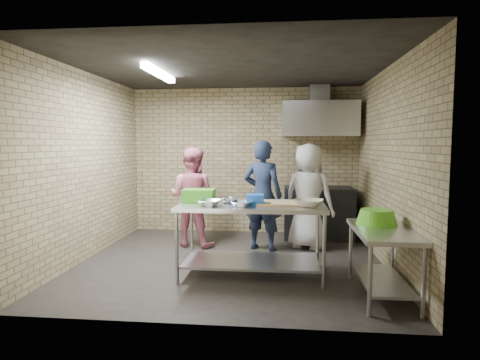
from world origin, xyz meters
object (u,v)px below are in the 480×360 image
Objects in this scene: stove at (318,213)px; green_crate at (199,195)px; blue_tub at (255,200)px; green_basin at (377,217)px; side_counter at (383,263)px; woman_pink at (192,197)px; bottle_red at (321,124)px; woman_white at (308,196)px; bottle_green at (344,124)px; man_navy at (263,195)px; prep_table at (252,239)px.

stove is 2.95× the size of green_crate.
blue_tub reaches higher than green_basin.
green_crate is at bearing 162.15° from side_counter.
bottle_red is at bearing -142.47° from woman_pink.
woman_white reaches higher than blue_tub.
blue_tub reaches higher than stove.
woman_white is at bearing -106.98° from stove.
blue_tub reaches higher than side_counter.
side_counter is 5.90× the size of blue_tub.
green_basin is 2.98m from bottle_green.
bottle_green is at bearing 0.00° from bottle_red.
woman_white is (0.75, 1.52, -0.14)m from blue_tub.
blue_tub is 2.91m from bottle_red.
bottle_red is at bearing 67.71° from blue_tub.
green_basin is (1.41, -0.23, -0.15)m from blue_tub.
bottle_green reaches higher than green_crate.
man_navy is at bearing 88.64° from blue_tub.
man_navy is at bearing 41.22° from woman_white.
side_counter is 6.67× the size of bottle_red.
man_navy is at bearing -174.20° from woman_pink.
prep_table is 3.23m from bottle_green.
woman_pink is at bearing -154.56° from bottle_red.
bottle_red is (1.08, 2.41, 1.57)m from prep_table.
blue_tub is (0.75, -0.22, -0.02)m from green_crate.
woman_white is at bearing -105.73° from bottle_red.
prep_table is 1.54m from green_basin.
prep_table is 1.14× the size of woman_pink.
prep_table is 4.50× the size of green_crate.
bottle_green is (0.40, 0.00, -0.01)m from bottle_red.
green_basin is 2.10m from man_navy.
green_crate reaches higher than side_counter.
bottle_green is 0.09× the size of man_navy.
man_navy is 1.03× the size of woman_white.
bottle_green is (2.18, 2.29, 1.02)m from green_crate.
blue_tub is at bearing -63.43° from prep_table.
green_crate is 3.08m from bottle_red.
bottle_green reaches higher than woman_white.
bottle_green is (0.02, 2.74, 1.18)m from green_basin.
blue_tub is 0.12× the size of man_navy.
stove is at bearing 66.67° from blue_tub.
side_counter is at bearing 154.53° from woman_pink.
stove is at bearing -101.77° from bottle_red.
blue_tub is 3.07m from bottle_green.
blue_tub is at bearing -113.33° from stove.
bottle_green reaches higher than green_basin.
prep_table is at bearing 167.20° from green_basin.
green_crate is at bearing 170.27° from prep_table.
woman_white is (-0.28, -0.98, -1.19)m from bottle_red.
woman_pink is at bearing -159.55° from stove.
woman_white reaches higher than green_crate.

